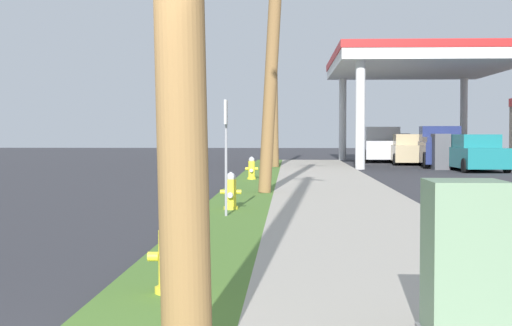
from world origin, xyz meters
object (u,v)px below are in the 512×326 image
at_px(utility_pole_background, 274,51).
at_px(truck_silver_on_apron, 379,146).
at_px(fire_hydrant_second, 231,193).
at_px(car_teal_by_far_pump, 475,154).
at_px(car_tan_by_near_pump, 410,150).
at_px(fire_hydrant_nearest, 170,259).
at_px(truck_navy_at_forecourt, 441,148).
at_px(utility_cabinet, 464,268).
at_px(fire_hydrant_third, 252,169).
at_px(utility_pole_midground, 274,20).
at_px(street_sign_post, 226,133).

distance_m(utility_pole_background, truck_silver_on_apron, 12.02).
xyz_separation_m(fire_hydrant_second, utility_pole_background, (0.45, 19.26, 4.85)).
bearing_deg(car_teal_by_far_pump, car_tan_by_near_pump, 103.67).
bearing_deg(truck_silver_on_apron, fire_hydrant_nearest, -99.52).
xyz_separation_m(car_tan_by_near_pump, truck_navy_at_forecourt, (1.10, -2.81, 0.19)).
xyz_separation_m(utility_cabinet, car_tan_by_near_pump, (5.01, 35.08, 0.05)).
distance_m(fire_hydrant_nearest, car_tan_by_near_pump, 34.21).
distance_m(fire_hydrant_third, truck_silver_on_apron, 19.91).
height_order(fire_hydrant_third, utility_pole_midground, utility_pole_midground).
xyz_separation_m(fire_hydrant_third, utility_pole_midground, (0.85, -5.76, 4.04)).
distance_m(utility_pole_midground, utility_pole_background, 15.08).
bearing_deg(truck_navy_at_forecourt, utility_pole_background, -157.94).
relative_size(fire_hydrant_nearest, truck_navy_at_forecourt, 0.13).
bearing_deg(truck_silver_on_apron, truck_navy_at_forecourt, -69.93).
height_order(fire_hydrant_third, car_teal_by_far_pump, car_teal_by_far_pump).
distance_m(street_sign_post, truck_navy_at_forecourt, 25.25).
relative_size(fire_hydrant_nearest, car_tan_by_near_pump, 0.16).
bearing_deg(utility_pole_midground, truck_navy_at_forecourt, 67.07).
bearing_deg(car_teal_by_far_pump, utility_pole_midground, -120.59).
height_order(fire_hydrant_second, truck_navy_at_forecourt, truck_navy_at_forecourt).
relative_size(car_tan_by_near_pump, car_teal_by_far_pump, 1.00).
bearing_deg(car_teal_by_far_pump, fire_hydrant_third, -137.70).
distance_m(fire_hydrant_nearest, truck_navy_at_forecourt, 31.75).
relative_size(fire_hydrant_nearest, fire_hydrant_third, 1.00).
bearing_deg(car_teal_by_far_pump, fire_hydrant_second, -116.46).
height_order(utility_pole_midground, car_tan_by_near_pump, utility_pole_midground).
distance_m(car_tan_by_near_pump, truck_navy_at_forecourt, 3.02).
relative_size(fire_hydrant_second, truck_navy_at_forecourt, 0.13).
height_order(utility_cabinet, car_teal_by_far_pump, car_teal_by_far_pump).
relative_size(utility_pole_midground, truck_navy_at_forecourt, 1.54).
bearing_deg(car_tan_by_near_pump, truck_navy_at_forecourt, -68.65).
distance_m(fire_hydrant_third, utility_cabinet, 19.86).
bearing_deg(car_tan_by_near_pump, fire_hydrant_second, -106.34).
bearing_deg(truck_navy_at_forecourt, fire_hydrant_third, -124.39).
distance_m(fire_hydrant_second, street_sign_post, 1.70).
height_order(fire_hydrant_nearest, fire_hydrant_third, same).
bearing_deg(utility_pole_background, fire_hydrant_second, -91.33).
height_order(fire_hydrant_nearest, utility_pole_background, utility_pole_background).
xyz_separation_m(fire_hydrant_nearest, fire_hydrant_second, (-0.03, 8.06, 0.00)).
bearing_deg(truck_navy_at_forecourt, fire_hydrant_second, -110.73).
xyz_separation_m(utility_pole_midground, truck_silver_on_apron, (5.45, 24.64, -3.57)).
height_order(fire_hydrant_second, street_sign_post, street_sign_post).
distance_m(utility_pole_midground, truck_navy_at_forecourt, 20.22).
xyz_separation_m(fire_hydrant_second, utility_pole_midground, (0.77, 4.21, 4.04)).
distance_m(utility_pole_midground, utility_cabinet, 14.54).
bearing_deg(fire_hydrant_nearest, utility_cabinet, -35.03).
xyz_separation_m(fire_hydrant_nearest, truck_navy_at_forecourt, (8.49, 30.59, 0.47)).
bearing_deg(fire_hydrant_second, car_teal_by_far_pump, 63.54).
bearing_deg(fire_hydrant_third, truck_navy_at_forecourt, 55.61).
distance_m(fire_hydrant_second, car_teal_by_far_pump, 20.49).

